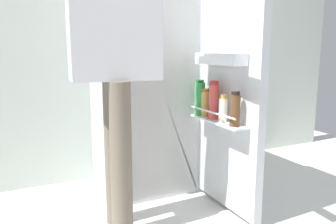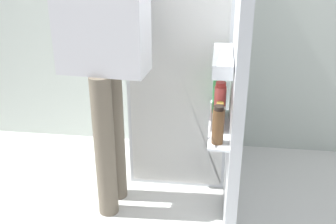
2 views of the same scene
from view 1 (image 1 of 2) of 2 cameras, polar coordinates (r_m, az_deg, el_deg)
ground_plane at (r=2.29m, az=1.31°, el=-16.65°), size 5.33×5.33×0.00m
kitchen_wall at (r=2.88m, az=-7.15°, el=14.43°), size 4.40×0.10×2.49m
refrigerator at (r=2.51m, az=-3.22°, el=5.65°), size 0.69×1.23×1.67m
person at (r=1.90m, az=-8.55°, el=11.13°), size 0.58×0.83×1.75m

